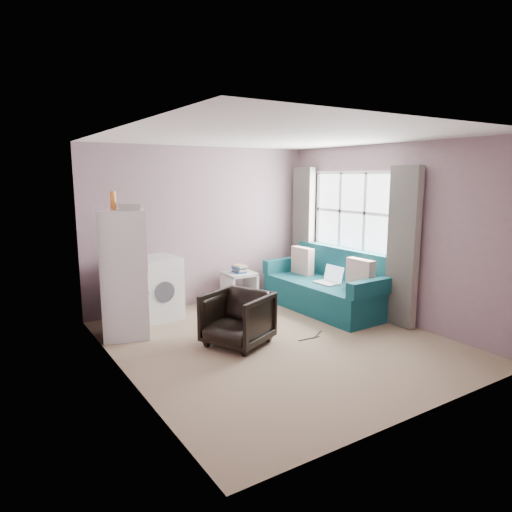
{
  "coord_description": "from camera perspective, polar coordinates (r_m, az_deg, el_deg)",
  "views": [
    {
      "loc": [
        -3.16,
        -4.43,
        2.07
      ],
      "look_at": [
        0.05,
        0.6,
        1.0
      ],
      "focal_mm": 32.0,
      "sensor_mm": 36.0,
      "label": 1
    }
  ],
  "objects": [
    {
      "name": "room",
      "position": [
        5.52,
        3.05,
        1.64
      ],
      "size": [
        3.84,
        4.24,
        2.54
      ],
      "color": "#927A5F",
      "rests_on": "ground"
    },
    {
      "name": "window_dressing",
      "position": [
        7.19,
        11.31,
        2.26
      ],
      "size": [
        0.17,
        2.62,
        2.18
      ],
      "color": "white",
      "rests_on": "ground"
    },
    {
      "name": "side_table",
      "position": [
        7.39,
        -2.11,
        -3.71
      ],
      "size": [
        0.49,
        0.49,
        0.64
      ],
      "rotation": [
        0.0,
        0.0,
        -0.05
      ],
      "color": "#B0AEAC",
      "rests_on": "ground"
    },
    {
      "name": "fridge",
      "position": [
        6.04,
        -16.24,
        -2.06
      ],
      "size": [
        0.69,
        0.69,
        1.86
      ],
      "rotation": [
        0.0,
        0.0,
        -0.26
      ],
      "color": "silver",
      "rests_on": "ground"
    },
    {
      "name": "armchair",
      "position": [
        5.61,
        -2.33,
        -7.53
      ],
      "size": [
        0.9,
        0.92,
        0.73
      ],
      "primitive_type": "imported",
      "rotation": [
        0.0,
        0.0,
        -1.13
      ],
      "color": "black",
      "rests_on": "ground"
    },
    {
      "name": "washing_machine",
      "position": [
        6.77,
        -12.54,
        -3.76
      ],
      "size": [
        0.69,
        0.69,
        0.9
      ],
      "rotation": [
        0.0,
        0.0,
        0.09
      ],
      "color": "silver",
      "rests_on": "ground"
    },
    {
      "name": "sofa",
      "position": [
        7.19,
        9.12,
        -3.9
      ],
      "size": [
        0.99,
        2.1,
        0.93
      ],
      "rotation": [
        0.0,
        0.0,
        0.02
      ],
      "color": "#13515A",
      "rests_on": "ground"
    },
    {
      "name": "floor_cables",
      "position": [
        6.02,
        7.17,
        -9.97
      ],
      "size": [
        0.48,
        0.18,
        0.01
      ],
      "rotation": [
        0.0,
        0.0,
        0.29
      ],
      "color": "black",
      "rests_on": "ground"
    }
  ]
}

